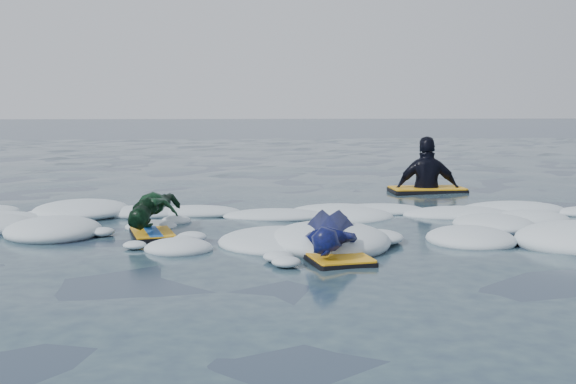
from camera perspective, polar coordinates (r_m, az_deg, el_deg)
The scene contains 5 objects.
ground at distance 7.34m, azimuth -4.81°, elevation -3.91°, with size 120.00×120.00×0.00m, color #19253C.
foam_band at distance 8.36m, azimuth -4.69°, elevation -2.57°, with size 12.00×3.10×0.30m, color silver, non-canonical shape.
prone_woman_unit at distance 6.65m, azimuth 3.35°, elevation -3.42°, with size 0.74×1.50×0.36m.
prone_child_unit at distance 7.84m, azimuth -10.53°, elevation -1.65°, with size 0.71×1.21×0.44m.
waiting_rider_unit at distance 11.47m, azimuth 10.94°, elevation 0.02°, with size 1.18×0.68×1.73m.
Camera 1 is at (0.14, -7.21, 1.38)m, focal length 45.00 mm.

